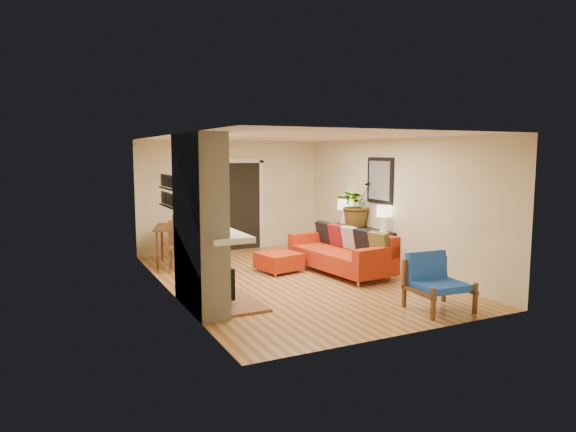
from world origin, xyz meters
The scene contains 10 objects.
room_shell centered at (0.60, 2.63, 1.24)m, with size 6.50×6.50×6.50m.
fireplace centered at (-2.00, -1.00, 1.24)m, with size 1.09×1.68×2.60m.
sofa centered at (1.15, 0.07, 0.39)m, with size 1.21×2.36×0.89m.
ottoman centered at (0.02, 0.65, 0.21)m, with size 0.86×0.86×0.37m.
blue_chair centered at (1.09, -2.54, 0.45)m, with size 0.84×0.83×0.83m.
dining_table centered at (-1.58, 2.24, 0.64)m, with size 1.16×1.86×0.98m.
console_table centered at (2.07, 0.76, 0.58)m, with size 0.34×1.85×0.72m.
lamp_near centered at (2.07, 0.04, 1.06)m, with size 0.30×0.30×0.54m.
lamp_far centered at (2.07, 1.53, 1.06)m, with size 0.30×0.30×0.54m.
houseplant centered at (2.06, 1.03, 1.21)m, with size 0.87×0.76×0.97m, color #1E5919.
Camera 1 is at (-4.15, -8.29, 2.31)m, focal length 32.00 mm.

